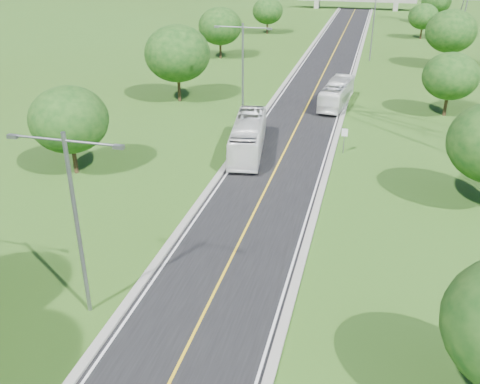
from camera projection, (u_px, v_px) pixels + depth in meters
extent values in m
plane|color=#335818|center=(316.00, 88.00, 68.88)|extent=(260.00, 260.00, 0.00)
cube|color=black|center=(322.00, 77.00, 74.08)|extent=(8.00, 150.00, 0.06)
cube|color=gray|center=(292.00, 74.00, 75.01)|extent=(0.50, 150.00, 0.22)
cube|color=gray|center=(353.00, 78.00, 73.09)|extent=(0.50, 150.00, 0.22)
cylinder|color=slate|center=(344.00, 141.00, 48.04)|extent=(0.08, 0.08, 2.40)
cube|color=white|center=(345.00, 133.00, 47.67)|extent=(0.55, 0.04, 0.70)
cube|color=gray|center=(317.00, 4.00, 140.28)|extent=(1.20, 3.00, 2.00)
cube|color=gray|center=(396.00, 6.00, 135.77)|extent=(1.20, 3.00, 2.00)
cylinder|color=slate|center=(78.00, 228.00, 26.29)|extent=(0.22, 0.22, 10.00)
cylinder|color=slate|center=(37.00, 138.00, 24.58)|extent=(2.80, 0.12, 0.12)
cylinder|color=slate|center=(92.00, 143.00, 23.95)|extent=(2.80, 0.12, 0.12)
cube|color=slate|center=(13.00, 136.00, 24.90)|extent=(0.50, 0.25, 0.18)
cube|color=slate|center=(119.00, 147.00, 23.68)|extent=(0.50, 0.25, 0.18)
cylinder|color=slate|center=(243.00, 73.00, 54.99)|extent=(0.22, 0.22, 10.00)
cylinder|color=slate|center=(229.00, 27.00, 53.29)|extent=(2.80, 0.12, 0.12)
cylinder|color=slate|center=(257.00, 28.00, 52.66)|extent=(2.80, 0.12, 0.12)
cube|color=slate|center=(217.00, 27.00, 53.60)|extent=(0.50, 0.25, 0.18)
cube|color=slate|center=(269.00, 29.00, 52.38)|extent=(0.50, 0.25, 0.18)
cylinder|color=slate|center=(373.00, 28.00, 80.99)|extent=(0.22, 0.22, 10.00)
cylinder|color=black|center=(75.00, 158.00, 44.06)|extent=(0.36, 0.36, 2.70)
ellipsoid|color=#0F3A10|center=(69.00, 119.00, 42.61)|extent=(6.30, 6.30, 5.36)
cylinder|color=black|center=(179.00, 88.00, 62.85)|extent=(0.36, 0.36, 3.24)
ellipsoid|color=#0F3A10|center=(177.00, 54.00, 61.11)|extent=(7.56, 7.56, 6.43)
cylinder|color=black|center=(220.00, 49.00, 84.26)|extent=(0.36, 0.36, 2.88)
ellipsoid|color=#0F3A10|center=(220.00, 26.00, 82.71)|extent=(6.72, 6.72, 5.71)
cylinder|color=black|center=(267.00, 27.00, 104.65)|extent=(0.36, 0.36, 2.52)
ellipsoid|color=#0F3A10|center=(268.00, 11.00, 103.30)|extent=(5.88, 5.88, 5.00)
cylinder|color=black|center=(446.00, 104.00, 57.98)|extent=(0.36, 0.36, 2.52)
ellipsoid|color=#0F3A10|center=(451.00, 76.00, 56.63)|extent=(5.88, 5.88, 5.00)
cylinder|color=black|center=(447.00, 57.00, 78.29)|extent=(0.36, 0.36, 3.06)
ellipsoid|color=#0F3A10|center=(451.00, 31.00, 76.65)|extent=(7.14, 7.14, 6.07)
cylinder|color=black|center=(421.00, 32.00, 99.89)|extent=(0.36, 0.36, 2.34)
ellipsoid|color=#0F3A10|center=(423.00, 16.00, 98.63)|extent=(5.46, 5.46, 4.64)
cylinder|color=black|center=(434.00, 17.00, 116.41)|extent=(0.36, 0.36, 2.70)
ellipsoid|color=#0F3A10|center=(436.00, 1.00, 114.97)|extent=(6.30, 6.30, 5.36)
imported|color=white|center=(337.00, 94.00, 61.16)|extent=(3.33, 10.16, 2.78)
imported|color=white|center=(248.00, 136.00, 47.98)|extent=(4.15, 11.18, 3.04)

